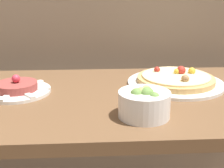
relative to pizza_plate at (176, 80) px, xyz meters
The scene contains 4 objects.
dining_table 0.28m from the pizza_plate, 159.13° to the right, with size 1.24×0.61×0.74m.
pizza_plate is the anchor object (origin of this frame).
tartare_plate 0.53m from the pizza_plate, behind, with size 0.21×0.21×0.06m.
small_bowl 0.30m from the pizza_plate, 120.32° to the right, with size 0.14×0.14×0.08m.
Camera 1 is at (-0.05, -0.61, 1.07)m, focal length 50.00 mm.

